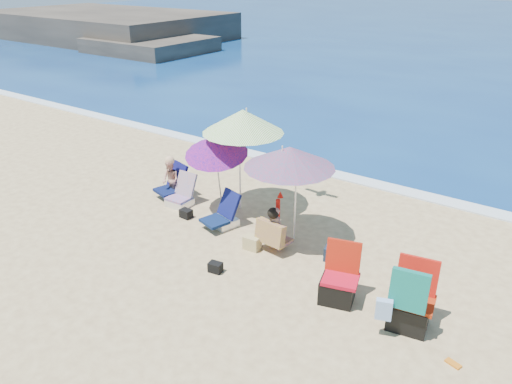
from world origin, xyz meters
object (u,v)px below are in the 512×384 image
Objects in this scene: umbrella_turquoise at (290,157)px; person_left at (171,179)px; chair_rainbow at (181,197)px; camp_chair_left at (338,284)px; furled_umbrella at (278,217)px; umbrella_striped at (243,121)px; chair_navy at (223,217)px; person_center at (274,230)px; camp_chair_right at (409,305)px; umbrella_blue at (216,146)px.

umbrella_turquoise is 3.61m from person_left.
umbrella_turquoise is at bearing 1.16° from chair_rainbow.
person_left is (-5.12, 1.34, 0.17)m from camp_chair_left.
furled_umbrella is 1.09× the size of person_left.
person_left is at bearing -163.20° from umbrella_striped.
furled_umbrella is 2.05m from camp_chair_left.
person_left is (-3.32, 0.42, -0.15)m from furled_umbrella.
umbrella_striped is 2.65× the size of chair_navy.
umbrella_turquoise reaches higher than chair_navy.
furled_umbrella is at bearing -7.16° from person_left.
camp_chair_left is at bearing -21.87° from person_center.
umbrella_striped reaches higher than chair_rainbow.
umbrella_striped is 5.20m from camp_chair_right.
person_center is (-2.95, 0.72, 0.04)m from camp_chair_right.
umbrella_blue is 2.13× the size of chair_navy.
person_left is at bearing 169.31° from person_center.
camp_chair_left is 0.88× the size of camp_chair_right.
chair_navy is 4.51m from camp_chair_right.
person_center is at bearing 158.13° from camp_chair_left.
person_left is at bearing 168.09° from chair_navy.
camp_chair_left is (3.35, -1.87, -1.78)m from umbrella_striped.
umbrella_blue reaches higher than person_center.
chair_rainbow is 0.56m from person_left.
umbrella_blue is 2.23m from furled_umbrella.
chair_rainbow is 0.64× the size of camp_chair_right.
chair_rainbow is 2.95m from person_center.
umbrella_blue is 2.06× the size of person_center.
chair_navy is 1.97m from person_left.
umbrella_turquoise is 2.53× the size of person_center.
chair_navy is at bearing 170.92° from person_center.
umbrella_turquoise reaches higher than person_center.
furled_umbrella is at bearing -14.22° from umbrella_blue.
umbrella_turquoise is at bearing 157.18° from camp_chair_right.
person_center is at bearing 166.27° from camp_chair_right.
umbrella_blue is at bearing 163.84° from camp_chair_right.
chair_navy is at bearing -41.33° from umbrella_blue.
person_center is (0.05, -0.22, -0.17)m from furled_umbrella.
umbrella_blue is (-1.99, 0.19, -0.23)m from umbrella_turquoise.
person_left is (-0.46, 0.17, 0.28)m from chair_rainbow.
umbrella_blue is at bearing 138.67° from chair_navy.
camp_chair_right reaches higher than furled_umbrella.
umbrella_turquoise is 2.61× the size of chair_navy.
furled_umbrella reaches higher than chair_rainbow.
umbrella_blue is at bearing 165.78° from furled_umbrella.
chair_rainbow is (-1.45, 0.23, -0.01)m from chair_navy.
camp_chair_right is (5.86, -1.19, 0.22)m from chair_rainbow.
umbrella_blue is 2.62× the size of chair_rainbow.
camp_chair_right is (4.55, -1.89, -1.67)m from umbrella_striped.
camp_chair_left is (3.21, -0.94, 0.10)m from chair_navy.
camp_chair_left is (1.76, -1.23, -1.50)m from umbrella_turquoise.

